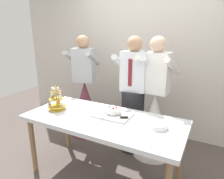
% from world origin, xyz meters
% --- Properties ---
extents(ground_plane, '(8.00, 8.00, 0.00)m').
position_xyz_m(ground_plane, '(0.00, 0.00, 0.00)').
color(ground_plane, '#564C47').
extents(rear_wall, '(5.20, 0.10, 2.90)m').
position_xyz_m(rear_wall, '(0.00, 1.46, 1.45)').
color(rear_wall, beige).
rests_on(rear_wall, ground_plane).
extents(dessert_table, '(1.80, 0.80, 0.78)m').
position_xyz_m(dessert_table, '(0.00, 0.00, 0.70)').
color(dessert_table, silver).
rests_on(dessert_table, ground_plane).
extents(cupcake_stand, '(0.23, 0.23, 0.31)m').
position_xyz_m(cupcake_stand, '(-0.63, -0.05, 0.91)').
color(cupcake_stand, gold).
rests_on(cupcake_stand, dessert_table).
extents(main_cake_tray, '(0.42, 0.33, 0.13)m').
position_xyz_m(main_cake_tray, '(0.07, 0.11, 0.81)').
color(main_cake_tray, silver).
rests_on(main_cake_tray, dessert_table).
extents(plate_stack, '(0.18, 0.19, 0.05)m').
position_xyz_m(plate_stack, '(0.61, 0.05, 0.80)').
color(plate_stack, white).
rests_on(plate_stack, dessert_table).
extents(person_groom, '(0.50, 0.53, 1.66)m').
position_xyz_m(person_groom, '(0.07, 0.70, 0.75)').
color(person_groom, '#232328').
rests_on(person_groom, ground_plane).
extents(person_bride, '(0.56, 0.56, 1.66)m').
position_xyz_m(person_bride, '(0.37, 0.75, 0.58)').
color(person_bride, white).
rests_on(person_bride, ground_plane).
extents(person_guest, '(0.58, 0.57, 1.66)m').
position_xyz_m(person_guest, '(-0.84, 0.82, 0.58)').
color(person_guest, brown).
rests_on(person_guest, ground_plane).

